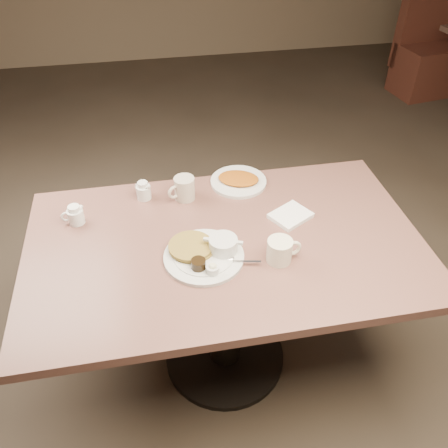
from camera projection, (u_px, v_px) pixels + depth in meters
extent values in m
cube|color=#4C3F33|center=(225.00, 358.00, 2.25)|extent=(7.00, 8.00, 0.02)
cube|color=#84564C|center=(225.00, 245.00, 1.78)|extent=(1.50, 0.90, 0.04)
cylinder|color=black|center=(225.00, 306.00, 2.01)|extent=(0.14, 0.14, 0.69)
cylinder|color=black|center=(225.00, 355.00, 2.24)|extent=(0.56, 0.56, 0.03)
cylinder|color=silver|center=(204.00, 257.00, 1.69)|extent=(0.38, 0.38, 0.01)
cylinder|color=silver|center=(204.00, 255.00, 1.69)|extent=(0.28, 0.28, 0.00)
cylinder|color=olive|center=(193.00, 248.00, 1.71)|extent=(0.21, 0.21, 0.01)
cylinder|color=olive|center=(191.00, 246.00, 1.70)|extent=(0.21, 0.21, 0.01)
cylinder|color=silver|center=(223.00, 245.00, 1.69)|extent=(0.13, 0.13, 0.05)
cube|color=silver|center=(207.00, 239.00, 1.69)|extent=(0.03, 0.02, 0.01)
cube|color=silver|center=(240.00, 243.00, 1.67)|extent=(0.03, 0.02, 0.01)
ellipsoid|color=silver|center=(220.00, 241.00, 1.69)|extent=(0.06, 0.06, 0.03)
ellipsoid|color=silver|center=(227.00, 244.00, 1.68)|extent=(0.05, 0.05, 0.02)
cylinder|color=black|center=(198.00, 264.00, 1.62)|extent=(0.07, 0.07, 0.04)
cylinder|color=silver|center=(213.00, 269.00, 1.61)|extent=(0.06, 0.06, 0.03)
ellipsoid|color=beige|center=(213.00, 266.00, 1.60)|extent=(0.04, 0.04, 0.02)
cube|color=silver|center=(245.00, 261.00, 1.66)|extent=(0.11, 0.03, 0.00)
ellipsoid|color=silver|center=(229.00, 258.00, 1.67)|extent=(0.04, 0.04, 0.01)
cylinder|color=white|center=(279.00, 251.00, 1.66)|extent=(0.10, 0.10, 0.09)
cylinder|color=#2B2720|center=(280.00, 242.00, 1.64)|extent=(0.08, 0.08, 0.01)
torus|color=white|center=(293.00, 248.00, 1.67)|extent=(0.07, 0.02, 0.07)
cube|color=white|center=(291.00, 216.00, 1.87)|extent=(0.19, 0.18, 0.02)
cylinder|color=beige|center=(185.00, 188.00, 1.95)|extent=(0.11, 0.11, 0.10)
torus|color=beige|center=(175.00, 192.00, 1.93)|extent=(0.06, 0.04, 0.06)
cylinder|color=white|center=(76.00, 216.00, 1.84)|extent=(0.08, 0.08, 0.06)
cylinder|color=white|center=(74.00, 208.00, 1.81)|extent=(0.06, 0.06, 0.02)
cone|color=white|center=(81.00, 208.00, 1.82)|extent=(0.02, 0.02, 0.02)
torus|color=white|center=(67.00, 217.00, 1.83)|extent=(0.05, 0.01, 0.05)
cylinder|color=silver|center=(144.00, 192.00, 1.96)|extent=(0.08, 0.08, 0.06)
cylinder|color=silver|center=(143.00, 184.00, 1.93)|extent=(0.06, 0.06, 0.02)
cone|color=silver|center=(147.00, 187.00, 1.93)|extent=(0.03, 0.03, 0.02)
torus|color=silver|center=(139.00, 188.00, 1.97)|extent=(0.03, 0.04, 0.04)
cylinder|color=silver|center=(238.00, 182.00, 2.06)|extent=(0.32, 0.32, 0.01)
ellipsoid|color=#AC5B15|center=(238.00, 178.00, 2.05)|extent=(0.21, 0.18, 0.02)
cube|color=#5C2D22|center=(448.00, 67.00, 4.49)|extent=(1.11, 0.56, 0.45)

